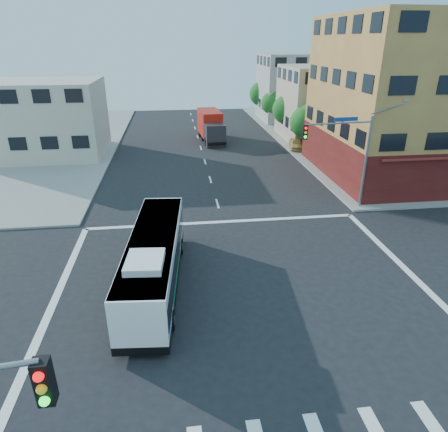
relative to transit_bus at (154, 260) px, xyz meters
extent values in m
plane|color=black|center=(4.48, -1.87, -1.57)|extent=(120.00, 120.00, 0.00)
cube|color=#BA8C43|center=(24.48, 16.63, 5.43)|extent=(18.00, 15.00, 14.00)
cube|color=#5D1B15|center=(24.48, 16.63, 0.43)|extent=(18.09, 15.08, 4.00)
cube|color=tan|center=(21.48, 32.13, 2.93)|extent=(12.00, 10.00, 9.00)
cube|color=#A2A19D|center=(21.48, 46.13, 3.43)|extent=(12.00, 10.00, 10.00)
cube|color=#C1B5A0|center=(-12.52, 28.13, 2.43)|extent=(12.00, 10.00, 8.00)
cylinder|color=slate|center=(15.28, 8.93, 1.93)|extent=(0.18, 0.18, 7.00)
cylinder|color=slate|center=(12.78, 8.68, 5.03)|extent=(5.01, 0.62, 0.12)
cube|color=black|center=(10.28, 8.43, 4.53)|extent=(0.32, 0.30, 1.00)
sphere|color=#FF0C0C|center=(10.28, 8.26, 4.83)|extent=(0.20, 0.20, 0.20)
sphere|color=yellow|center=(10.28, 8.26, 4.53)|extent=(0.20, 0.20, 0.20)
sphere|color=#19FF33|center=(10.28, 8.26, 4.23)|extent=(0.20, 0.20, 0.20)
cube|color=navy|center=(13.28, 8.73, 5.28)|extent=(1.80, 0.22, 0.28)
cube|color=gray|center=(17.78, 9.18, 6.43)|extent=(0.50, 0.22, 0.14)
cube|color=black|center=(-1.32, -12.17, 4.53)|extent=(0.32, 0.30, 1.00)
sphere|color=#FF0C0C|center=(-1.32, -12.34, 4.83)|extent=(0.20, 0.20, 0.20)
sphere|color=yellow|center=(-1.32, -12.34, 4.53)|extent=(0.20, 0.20, 0.20)
sphere|color=#19FF33|center=(-1.32, -12.34, 4.23)|extent=(0.20, 0.20, 0.20)
cylinder|color=#382614|center=(16.28, 26.13, -0.61)|extent=(0.28, 0.28, 1.92)
sphere|color=#175119|center=(16.28, 26.13, 1.80)|extent=(3.60, 3.60, 3.60)
sphere|color=#175119|center=(16.68, 25.83, 2.70)|extent=(2.52, 2.52, 2.52)
cylinder|color=#382614|center=(16.28, 34.13, -0.57)|extent=(0.28, 0.28, 1.99)
sphere|color=#175119|center=(16.28, 34.13, 1.95)|extent=(3.80, 3.80, 3.80)
sphere|color=#175119|center=(16.68, 33.83, 2.90)|extent=(2.66, 2.66, 2.66)
cylinder|color=#382614|center=(16.28, 42.13, -0.62)|extent=(0.28, 0.28, 1.89)
sphere|color=#175119|center=(16.28, 42.13, 1.68)|extent=(3.40, 3.40, 3.40)
sphere|color=#175119|center=(16.68, 41.83, 2.53)|extent=(2.38, 2.38, 2.38)
cylinder|color=#382614|center=(16.28, 50.13, -0.55)|extent=(0.28, 0.28, 2.03)
sphere|color=#175119|center=(16.28, 50.13, 2.06)|extent=(4.00, 4.00, 4.00)
sphere|color=#175119|center=(16.68, 49.83, 3.06)|extent=(2.80, 2.80, 2.80)
cube|color=black|center=(0.00, 0.02, -1.07)|extent=(3.21, 10.99, 0.41)
cube|color=white|center=(0.00, 0.02, 0.03)|extent=(3.20, 10.97, 2.57)
cube|color=black|center=(0.00, 0.02, 0.19)|extent=(3.22, 10.65, 1.13)
cube|color=black|center=(0.45, 5.35, 0.10)|extent=(2.11, 0.23, 1.22)
cube|color=#E5590C|center=(0.45, 5.38, 1.00)|extent=(1.72, 0.19, 0.25)
cube|color=white|center=(0.00, 0.02, 1.26)|extent=(3.14, 10.75, 0.11)
cube|color=white|center=(-0.23, -2.68, 1.48)|extent=(1.77, 2.11, 0.32)
cube|color=#047343|center=(-1.19, -0.33, -0.62)|extent=(0.44, 4.94, 0.25)
cube|color=#047343|center=(1.12, -0.53, -0.62)|extent=(0.44, 4.94, 0.25)
cylinder|color=black|center=(-0.78, 3.56, -1.10)|extent=(0.35, 0.96, 0.94)
cylinder|color=#99999E|center=(-0.91, 3.57, -1.10)|extent=(0.08, 0.47, 0.47)
cylinder|color=black|center=(1.37, 3.38, -1.10)|extent=(0.35, 0.96, 0.94)
cylinder|color=#99999E|center=(1.49, 3.37, -1.10)|extent=(0.08, 0.47, 0.47)
cylinder|color=black|center=(-1.36, -3.34, -1.10)|extent=(0.35, 0.96, 0.94)
cylinder|color=#99999E|center=(-1.49, -3.33, -1.10)|extent=(0.08, 0.47, 0.47)
cylinder|color=black|center=(0.78, -3.52, -1.10)|extent=(0.35, 0.96, 0.94)
cylinder|color=#99999E|center=(0.91, -3.53, -1.10)|extent=(0.08, 0.47, 0.47)
cube|color=#28272C|center=(6.29, 29.84, -0.25)|extent=(2.49, 2.40, 2.64)
cube|color=black|center=(6.35, 28.88, 0.16)|extent=(2.14, 0.23, 1.02)
cube|color=#B61A0E|center=(6.01, 33.70, 0.57)|extent=(2.83, 5.85, 3.05)
cube|color=black|center=(6.10, 32.48, -1.01)|extent=(2.80, 8.27, 0.31)
cylinder|color=black|center=(5.21, 29.97, -1.06)|extent=(0.36, 1.03, 1.02)
cylinder|color=black|center=(7.34, 30.12, -1.06)|extent=(0.36, 1.03, 1.02)
cylinder|color=black|center=(5.00, 32.91, -1.06)|extent=(0.36, 1.03, 1.02)
cylinder|color=black|center=(7.13, 33.06, -1.06)|extent=(0.36, 1.03, 1.02)
cylinder|color=black|center=(4.82, 35.45, -1.06)|extent=(0.36, 1.03, 1.02)
cylinder|color=black|center=(6.95, 35.60, -1.06)|extent=(0.36, 1.03, 1.02)
imported|color=tan|center=(15.65, 26.97, -0.88)|extent=(2.34, 4.26, 1.37)
camera|label=1|loc=(1.30, -18.07, 10.34)|focal=32.00mm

